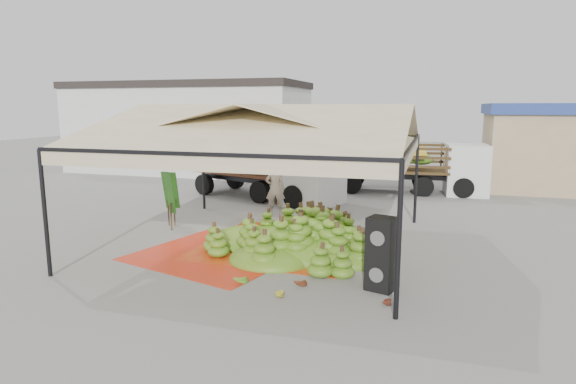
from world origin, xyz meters
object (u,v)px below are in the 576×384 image
(vendor, at_px, (275,189))
(truck_left, at_px, (270,165))
(banana_heap, at_px, (298,229))
(speaker_stack, at_px, (382,254))
(truck_right, at_px, (417,162))

(vendor, bearing_deg, truck_left, -81.58)
(banana_heap, relative_size, vendor, 2.92)
(banana_heap, xyz_separation_m, speaker_stack, (2.52, -2.25, 0.20))
(vendor, distance_m, truck_right, 8.07)
(vendor, xyz_separation_m, truck_right, (4.77, 6.49, 0.43))
(speaker_stack, distance_m, truck_left, 11.00)
(banana_heap, distance_m, speaker_stack, 3.38)
(banana_heap, xyz_separation_m, truck_right, (2.76, 10.53, 0.79))
(speaker_stack, xyz_separation_m, truck_left, (-5.77, 9.34, 0.65))
(truck_right, bearing_deg, speaker_stack, -95.77)
(speaker_stack, height_order, vendor, vendor)
(banana_heap, distance_m, truck_right, 10.91)
(vendor, relative_size, truck_right, 0.29)
(banana_heap, bearing_deg, speaker_stack, -41.86)
(truck_left, bearing_deg, speaker_stack, -38.74)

